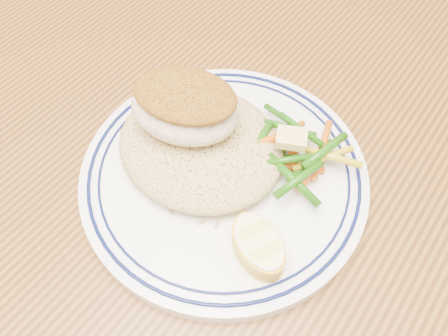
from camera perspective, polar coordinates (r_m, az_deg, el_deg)
dining_table at (r=0.47m, az=2.49°, el=-10.71°), size 1.50×0.90×0.75m
plate at (r=0.39m, az=0.00°, el=-0.85°), size 0.25×0.25×0.02m
rice_pilaf at (r=0.38m, az=-3.13°, el=3.29°), size 0.15×0.13×0.03m
fish_fillet at (r=0.37m, az=-5.22°, el=8.02°), size 0.11×0.09×0.05m
vegetable_pile at (r=0.38m, az=8.93°, el=1.76°), size 0.11×0.10×0.03m
butter_pat at (r=0.37m, az=8.81°, el=3.86°), size 0.03×0.03×0.01m
lemon_wedge at (r=0.34m, az=4.49°, el=-10.06°), size 0.07×0.07×0.02m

